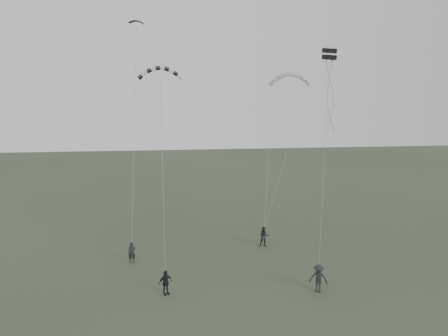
{
  "coord_description": "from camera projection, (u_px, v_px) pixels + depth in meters",
  "views": [
    {
      "loc": [
        -3.19,
        -28.09,
        13.26
      ],
      "look_at": [
        0.88,
        5.15,
        7.27
      ],
      "focal_mm": 35.0,
      "sensor_mm": 36.0,
      "label": 1
    }
  ],
  "objects": [
    {
      "name": "kite_box",
      "position": [
        329.0,
        54.0,
        29.9
      ],
      "size": [
        0.93,
        0.98,
        0.83
      ],
      "primitive_type": null,
      "rotation": [
        0.12,
        0.0,
        0.3
      ],
      "color": "black",
      "rests_on": "flyer_far"
    },
    {
      "name": "flyer_left",
      "position": [
        132.0,
        252.0,
        33.93
      ],
      "size": [
        0.59,
        0.39,
        1.62
      ],
      "primitive_type": "imported",
      "rotation": [
        0.0,
        0.0,
        0.0
      ],
      "color": "black",
      "rests_on": "ground"
    },
    {
      "name": "kite_striped",
      "position": [
        160.0,
        68.0,
        30.34
      ],
      "size": [
        3.09,
        1.13,
        1.35
      ],
      "primitive_type": null,
      "rotation": [
        0.26,
        0.0,
        0.03
      ],
      "color": "black",
      "rests_on": "flyer_center"
    },
    {
      "name": "kite_dark_small",
      "position": [
        136.0,
        21.0,
        39.02
      ],
      "size": [
        1.44,
        0.98,
        0.56
      ],
      "primitive_type": null,
      "rotation": [
        0.26,
        0.0,
        0.39
      ],
      "color": "black",
      "rests_on": "flyer_left"
    },
    {
      "name": "flyer_far",
      "position": [
        318.0,
        278.0,
        28.93
      ],
      "size": [
        1.41,
        1.14,
        1.91
      ],
      "primitive_type": "imported",
      "rotation": [
        0.0,
        0.0,
        -0.41
      ],
      "color": "#232327",
      "rests_on": "ground"
    },
    {
      "name": "flyer_right",
      "position": [
        264.0,
        237.0,
        37.4
      ],
      "size": [
        0.94,
        0.78,
        1.74
      ],
      "primitive_type": "imported",
      "rotation": [
        0.0,
        0.0,
        -0.15
      ],
      "color": "#29292E",
      "rests_on": "ground"
    },
    {
      "name": "kite_pale_large",
      "position": [
        290.0,
        74.0,
        42.31
      ],
      "size": [
        4.12,
        1.92,
        1.82
      ],
      "primitive_type": null,
      "rotation": [
        0.29,
        0.0,
        -0.16
      ],
      "color": "#A6A8AA",
      "rests_on": "flyer_right"
    },
    {
      "name": "flyer_center",
      "position": [
        165.0,
        282.0,
        28.58
      ],
      "size": [
        1.05,
        0.83,
        1.66
      ],
      "primitive_type": "imported",
      "rotation": [
        0.0,
        0.0,
        0.51
      ],
      "color": "black",
      "rests_on": "ground"
    },
    {
      "name": "ground",
      "position": [
        220.0,
        285.0,
        30.16
      ],
      "size": [
        140.0,
        140.0,
        0.0
      ],
      "primitive_type": "plane",
      "color": "#33432B",
      "rests_on": "ground"
    }
  ]
}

